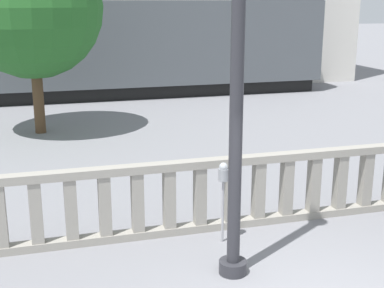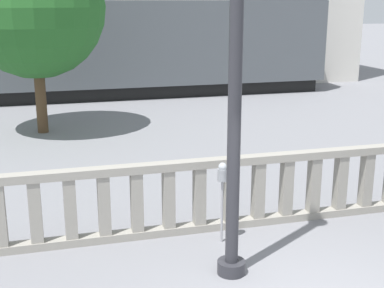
# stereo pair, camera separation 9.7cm
# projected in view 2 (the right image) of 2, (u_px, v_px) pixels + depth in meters

# --- Properties ---
(balustrade) EXTENTS (14.48, 0.24, 1.32)m
(balustrade) POSITION_uv_depth(u_px,v_px,m) (244.00, 192.00, 9.62)
(balustrade) COLOR gray
(balustrade) RESTS_ON ground
(lamppost) EXTENTS (0.42, 0.42, 6.35)m
(lamppost) POSITION_uv_depth(u_px,v_px,m) (236.00, 62.00, 7.26)
(lamppost) COLOR #2D2D33
(lamppost) RESTS_ON ground
(parking_meter) EXTENTS (0.17, 0.17, 1.41)m
(parking_meter) POSITION_uv_depth(u_px,v_px,m) (222.00, 179.00, 8.85)
(parking_meter) COLOR #99999E
(parking_meter) RESTS_ON ground
(train_near) EXTENTS (25.26, 2.65, 4.60)m
(train_near) POSITION_uv_depth(u_px,v_px,m) (33.00, 49.00, 21.57)
(train_near) COLOR black
(train_near) RESTS_ON ground
(tree_left) EXTENTS (4.22, 4.22, 5.91)m
(tree_left) POSITION_uv_depth(u_px,v_px,m) (34.00, 7.00, 15.74)
(tree_left) COLOR #4C3823
(tree_left) RESTS_ON ground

